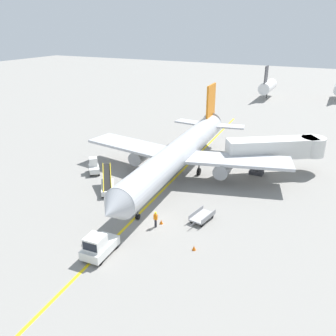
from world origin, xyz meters
The scene contains 12 objects.
ground_plane centered at (0.00, 0.00, 0.00)m, with size 300.00×300.00×0.00m, color gray.
taxi_line_yellow centered at (-1.83, 5.00, 0.00)m, with size 0.30×80.00×0.01m, color yellow.
airliner centered at (-1.87, 11.89, 3.42)m, with size 28.56×35.33×10.10m.
jet_bridge centered at (9.73, 19.00, 3.54)m, with size 12.07×9.14×4.85m.
pushback_tug centered at (-0.97, -7.04, 0.99)m, with size 2.08×3.69×2.20m.
baggage_tug_near_wing centered at (-12.74, 7.80, 0.93)m, with size 2.56×2.66×2.10m.
belt_loader_forward_hold centered at (-7.77, 3.91, 0.78)m, with size 3.93×4.79×2.59m.
baggage_cart_loaded centered at (4.95, 2.55, 0.47)m, with size 2.03×3.84×0.94m.
ground_crew_marshaller centered at (1.24, -0.67, 0.91)m, with size 0.36×0.24×1.70m.
safety_cone_nose_left centered at (6.17, -2.60, 0.22)m, with size 0.36×0.36×0.44m, color orange.
safety_cone_nose_right centered at (1.48, 0.10, 0.22)m, with size 0.36×0.36×0.44m, color orange.
distant_aircraft_far_left centered at (-2.72, 70.48, 3.22)m, with size 3.00×10.10×8.80m.
Camera 1 is at (15.91, -27.61, 18.94)m, focal length 37.98 mm.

